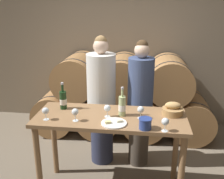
{
  "coord_description": "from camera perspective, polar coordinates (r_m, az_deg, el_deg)",
  "views": [
    {
      "loc": [
        0.33,
        -2.48,
        2.06
      ],
      "look_at": [
        0.0,
        0.12,
        1.18
      ],
      "focal_mm": 42.0,
      "sensor_mm": 36.0,
      "label": 1
    }
  ],
  "objects": [
    {
      "name": "blue_crock",
      "position": [
        2.48,
        7.24,
        -7.26
      ],
      "size": [
        0.12,
        0.12,
        0.11
      ],
      "color": "navy",
      "rests_on": "tasting_table"
    },
    {
      "name": "tasting_table",
      "position": [
        2.81,
        -0.32,
        -8.5
      ],
      "size": [
        1.58,
        0.62,
        0.93
      ],
      "color": "olive",
      "rests_on": "ground_plane"
    },
    {
      "name": "wine_bottle_white",
      "position": [
        2.72,
        2.22,
        -3.57
      ],
      "size": [
        0.08,
        0.08,
        0.31
      ],
      "color": "#ADBC7F",
      "rests_on": "tasting_table"
    },
    {
      "name": "wine_glass_left",
      "position": [
        2.62,
        -8.03,
        -4.94
      ],
      "size": [
        0.07,
        0.07,
        0.13
      ],
      "color": "white",
      "rests_on": "tasting_table"
    },
    {
      "name": "wine_glass_right",
      "position": [
        2.67,
        6.27,
        -4.44
      ],
      "size": [
        0.07,
        0.07,
        0.13
      ],
      "color": "white",
      "rests_on": "tasting_table"
    },
    {
      "name": "wine_glass_far_right",
      "position": [
        2.45,
        11.52,
        -6.95
      ],
      "size": [
        0.07,
        0.07,
        0.13
      ],
      "color": "white",
      "rests_on": "tasting_table"
    },
    {
      "name": "stone_wall_back",
      "position": [
        4.55,
        3.07,
        12.66
      ],
      "size": [
        10.0,
        0.12,
        3.2
      ],
      "color": "gray",
      "rests_on": "ground_plane"
    },
    {
      "name": "cheese_plate",
      "position": [
        2.57,
        0.42,
        -7.3
      ],
      "size": [
        0.25,
        0.25,
        0.04
      ],
      "color": "white",
      "rests_on": "tasting_table"
    },
    {
      "name": "barrel_stack",
      "position": [
        4.23,
        2.28,
        -1.82
      ],
      "size": [
        2.83,
        0.88,
        1.28
      ],
      "color": "#9E7042",
      "rests_on": "ground_plane"
    },
    {
      "name": "wine_glass_center",
      "position": [
        2.69,
        -1.03,
        -4.15
      ],
      "size": [
        0.07,
        0.07,
        0.13
      ],
      "color": "white",
      "rests_on": "tasting_table"
    },
    {
      "name": "wine_bottle_red",
      "position": [
        2.94,
        -10.58,
        -2.24
      ],
      "size": [
        0.08,
        0.08,
        0.3
      ],
      "color": "#193819",
      "rests_on": "tasting_table"
    },
    {
      "name": "person_left",
      "position": [
        3.35,
        -2.3,
        -2.64
      ],
      "size": [
        0.36,
        0.36,
        1.69
      ],
      "color": "#2D334C",
      "rests_on": "ground_plane"
    },
    {
      "name": "bread_basket",
      "position": [
        2.83,
        13.06,
        -4.31
      ],
      "size": [
        0.22,
        0.22,
        0.14
      ],
      "color": "#A87F4C",
      "rests_on": "tasting_table"
    },
    {
      "name": "person_right",
      "position": [
        3.32,
        6.11,
        -3.2
      ],
      "size": [
        0.32,
        0.32,
        1.65
      ],
      "color": "#4C4238",
      "rests_on": "ground_plane"
    },
    {
      "name": "wine_glass_far_left",
      "position": [
        2.71,
        -14.27,
        -4.6
      ],
      "size": [
        0.07,
        0.07,
        0.13
      ],
      "color": "white",
      "rests_on": "tasting_table"
    }
  ]
}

